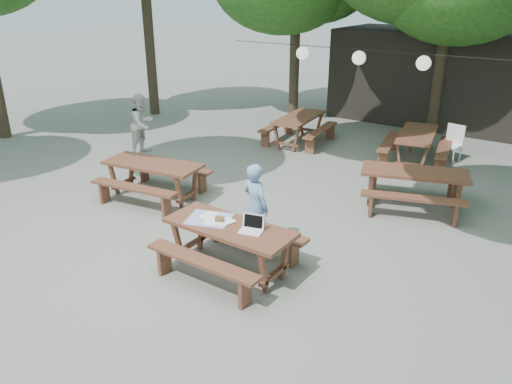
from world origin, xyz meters
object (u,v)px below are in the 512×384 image
(picnic_table_nw, at_px, (154,180))
(second_person, at_px, (142,124))
(main_picnic_table, at_px, (230,247))
(woman, at_px, (256,207))
(plastic_chair, at_px, (450,151))

(picnic_table_nw, bearing_deg, second_person, 131.26)
(main_picnic_table, relative_size, second_person, 1.30)
(picnic_table_nw, distance_m, woman, 2.99)
(picnic_table_nw, bearing_deg, plastic_chair, 44.10)
(main_picnic_table, distance_m, plastic_chair, 7.33)
(main_picnic_table, relative_size, woman, 1.36)
(main_picnic_table, bearing_deg, picnic_table_nw, 155.38)
(woman, relative_size, second_person, 0.95)
(woman, bearing_deg, picnic_table_nw, 5.40)
(picnic_table_nw, height_order, woman, woman)
(main_picnic_table, xyz_separation_m, woman, (-0.09, 0.82, 0.35))
(main_picnic_table, bearing_deg, second_person, 148.04)
(second_person, height_order, plastic_chair, second_person)
(woman, relative_size, plastic_chair, 1.63)
(woman, distance_m, second_person, 5.86)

